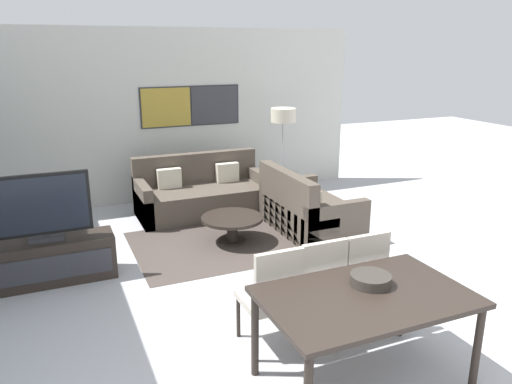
# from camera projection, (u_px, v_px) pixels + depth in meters

# --- Properties ---
(wall_back) EXTENTS (6.73, 0.09, 2.80)m
(wall_back) POSITION_uv_depth(u_px,v_px,m) (167.00, 116.00, 8.18)
(wall_back) COLOR silver
(wall_back) RESTS_ON ground_plane
(area_rug) EXTENTS (2.58, 1.79, 0.01)m
(area_rug) POSITION_uv_depth(u_px,v_px,m) (232.00, 242.00, 6.65)
(area_rug) COLOR #473D38
(area_rug) RESTS_ON ground_plane
(tv_console) EXTENTS (1.39, 0.43, 0.49)m
(tv_console) POSITION_uv_depth(u_px,v_px,m) (49.00, 261.00, 5.47)
(tv_console) COLOR black
(tv_console) RESTS_ON ground_plane
(television) EXTENTS (0.99, 0.20, 0.74)m
(television) POSITION_uv_depth(u_px,v_px,m) (43.00, 208.00, 5.30)
(television) COLOR #2D2D33
(television) RESTS_ON tv_console
(sofa_main) EXTENTS (1.99, 0.92, 0.89)m
(sofa_main) POSITION_uv_depth(u_px,v_px,m) (202.00, 195.00, 7.76)
(sofa_main) COLOR #51473D
(sofa_main) RESTS_ON ground_plane
(sofa_side) EXTENTS (0.92, 1.51, 0.89)m
(sofa_side) POSITION_uv_depth(u_px,v_px,m) (305.00, 212.00, 6.97)
(sofa_side) COLOR #51473D
(sofa_side) RESTS_ON ground_plane
(coffee_table) EXTENTS (0.82, 0.82, 0.35)m
(coffee_table) POSITION_uv_depth(u_px,v_px,m) (232.00, 223.00, 6.58)
(coffee_table) COLOR black
(coffee_table) RESTS_ON ground_plane
(dining_table) EXTENTS (1.54, 0.96, 0.76)m
(dining_table) POSITION_uv_depth(u_px,v_px,m) (366.00, 304.00, 3.68)
(dining_table) COLOR black
(dining_table) RESTS_ON ground_plane
(dining_chair_left) EXTENTS (0.46, 0.46, 0.95)m
(dining_chair_left) POSITION_uv_depth(u_px,v_px,m) (273.00, 294.00, 4.17)
(dining_chair_left) COLOR #B2A899
(dining_chair_left) RESTS_ON ground_plane
(dining_chair_centre) EXTENTS (0.46, 0.46, 0.95)m
(dining_chair_centre) POSITION_uv_depth(u_px,v_px,m) (316.00, 283.00, 4.36)
(dining_chair_centre) COLOR #B2A899
(dining_chair_centre) RESTS_ON ground_plane
(dining_chair_right) EXTENTS (0.46, 0.46, 0.95)m
(dining_chair_right) POSITION_uv_depth(u_px,v_px,m) (358.00, 274.00, 4.52)
(dining_chair_right) COLOR #B2A899
(dining_chair_right) RESTS_ON ground_plane
(fruit_bowl) EXTENTS (0.31, 0.31, 0.08)m
(fruit_bowl) POSITION_uv_depth(u_px,v_px,m) (371.00, 279.00, 3.80)
(fruit_bowl) COLOR #332D28
(fruit_bowl) RESTS_ON dining_table
(floor_lamp) EXTENTS (0.40, 0.40, 1.56)m
(floor_lamp) POSITION_uv_depth(u_px,v_px,m) (283.00, 121.00, 7.93)
(floor_lamp) COLOR #2D2D33
(floor_lamp) RESTS_ON ground_plane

